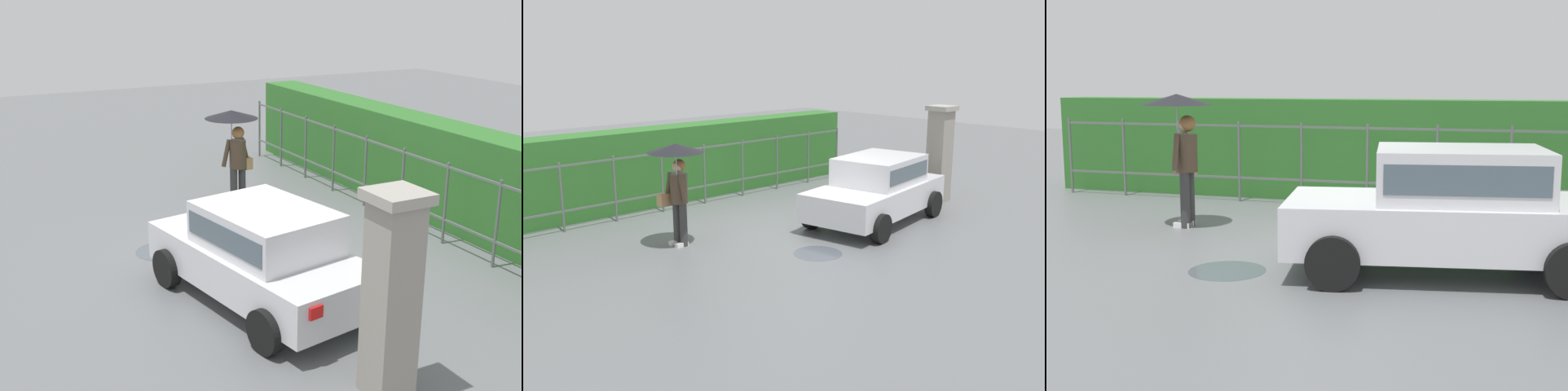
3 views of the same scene
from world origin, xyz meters
The scene contains 6 objects.
ground_plane centered at (0.00, 0.00, 0.00)m, with size 40.00×40.00×0.00m, color slate.
car centered at (1.69, -0.78, 0.80)m, with size 3.94×2.36×1.48m.
pedestrian centered at (-2.53, 0.74, 1.53)m, with size 1.09×1.09×2.05m.
fence_section centered at (-0.77, 3.19, 0.83)m, with size 11.00×0.05×1.50m.
hedge_row centered at (-0.77, 4.09, 0.95)m, with size 11.95×0.90×1.90m, color #2D6B28.
puddle_near centered at (-0.86, -1.44, 0.00)m, with size 0.93×0.93×0.00m, color #4C545B.
Camera 3 is at (2.41, -8.96, 2.23)m, focal length 48.58 mm.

